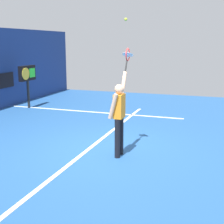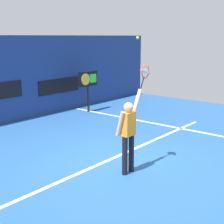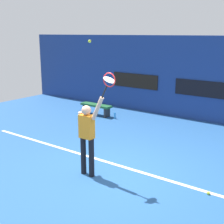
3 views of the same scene
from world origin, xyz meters
TOP-DOWN VIEW (x-y plane):
  - ground_plane at (0.00, 0.00)m, footprint 18.00×18.00m
  - sponsor_banner_starboard at (3.00, 5.64)m, footprint 2.20×0.03m
  - court_baseline at (0.00, 0.37)m, footprint 10.00×0.10m
  - court_sideline at (3.84, 2.00)m, footprint 0.10×7.00m
  - tennis_player at (-0.39, -0.48)m, footprint 0.74×0.31m
  - tennis_racket at (0.24, -0.48)m, footprint 0.42×0.27m
  - tennis_ball at (-0.19, -0.56)m, footprint 0.07×0.07m
  - scoreboard_clock at (3.77, 4.72)m, footprint 0.96×0.20m
  - spare_ball at (2.26, 0.30)m, footprint 0.07×0.07m

SIDE VIEW (x-z plane):
  - ground_plane at x=0.00m, z-range 0.00..0.00m
  - court_baseline at x=0.00m, z-range 0.00..0.01m
  - court_sideline at x=3.84m, z-range 0.00..0.01m
  - spare_ball at x=2.26m, z-range 0.00..0.07m
  - tennis_player at x=-0.39m, z-range 0.03..1.98m
  - sponsor_banner_starboard at x=3.00m, z-range 0.81..1.41m
  - scoreboard_clock at x=3.77m, z-range 0.48..2.19m
  - tennis_racket at x=0.24m, z-range 1.99..2.61m
  - tennis_ball at x=-0.19m, z-range 3.08..3.14m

